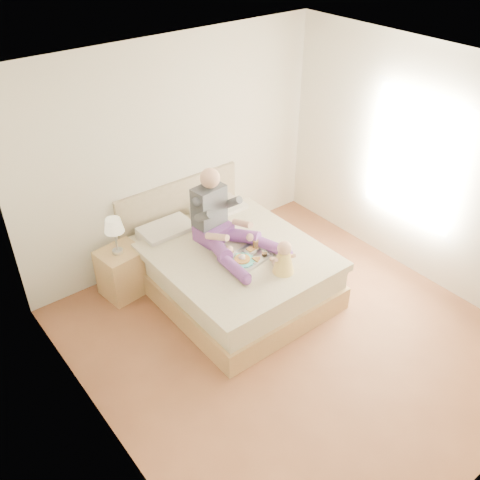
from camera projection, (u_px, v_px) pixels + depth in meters
room at (305, 213)px, 4.83m from camera, size 4.02×4.22×2.71m
bed at (228, 265)px, 6.16m from camera, size 1.70×2.18×1.00m
nightstand at (123, 272)px, 6.10m from camera, size 0.52×0.48×0.58m
lamp at (114, 227)px, 5.73m from camera, size 0.22×0.22×0.44m
adult at (221, 223)px, 5.87m from camera, size 0.76×1.12×0.90m
tray at (248, 256)px, 5.77m from camera, size 0.48×0.40×0.13m
baby at (283, 259)px, 5.51m from camera, size 0.26×0.34×0.38m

